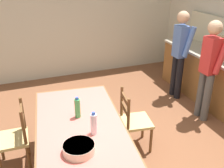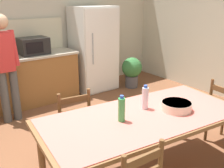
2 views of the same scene
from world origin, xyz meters
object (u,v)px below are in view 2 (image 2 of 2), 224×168
Objects in this scene: dining_table at (143,121)px; bottle_near_centre at (122,109)px; chair_side_far_left at (72,123)px; microwave at (34,46)px; potted_plant at (132,70)px; serving_bowl at (177,106)px; person_at_counter at (6,64)px; bottle_off_centre at (145,98)px; refrigerator at (94,49)px.

bottle_near_centre reaches higher than dining_table.
bottle_near_centre is 0.30× the size of chair_side_far_left.
microwave reaches higher than potted_plant.
dining_table is at bearing -128.85° from potted_plant.
dining_table is at bearing -88.85° from microwave.
chair_side_far_left is at bearing -99.64° from microwave.
serving_bowl is 2.67m from person_at_counter.
bottle_near_centre and bottle_off_centre have the same top height.
refrigerator is 5.44× the size of serving_bowl.
bottle_off_centre is at bearing -86.24° from microwave.
potted_plant is at bearing -88.46° from person_at_counter.
person_at_counter is (-1.93, -0.50, 0.08)m from refrigerator.
refrigerator is 2.92m from bottle_off_centre.
microwave is 2.74m from bottle_off_centre.
refrigerator is 1.91× the size of chair_side_far_left.
person_at_counter is at bearing -69.36° from chair_side_far_left.
dining_table is 8.42× the size of bottle_off_centre.
refrigerator reaches higher than microwave.
person_at_counter reaches higher than chair_side_far_left.
potted_plant is (1.98, -0.45, -0.69)m from microwave.
bottle_off_centre is (-1.10, -2.71, 0.02)m from refrigerator.
refrigerator reaches higher than bottle_off_centre.
bottle_off_centre is 2.95m from potted_plant.
refrigerator is 3.08m from dining_table.
chair_side_far_left is 0.54× the size of person_at_counter.
chair_side_far_left is (-0.39, 0.85, -0.26)m from dining_table.
bottle_near_centre is at bearing -118.18° from refrigerator.
potted_plant is at bearing 58.19° from serving_bowl.
microwave is 1.56× the size of serving_bowl.
potted_plant is (1.56, 2.51, -0.44)m from serving_bowl.
potted_plant is (2.19, 2.36, -0.51)m from bottle_near_centre.
bottle_near_centre is 0.94m from chair_side_far_left.
bottle_near_centre is 3.26m from potted_plant.
microwave is 2.11m from chair_side_far_left.
potted_plant is at bearing -137.85° from chair_side_far_left.
microwave is 0.75× the size of potted_plant.
chair_side_far_left is (-0.52, 0.74, -0.45)m from bottle_off_centre.
bottle_near_centre reaches higher than serving_bowl.
bottle_off_centre reaches higher than potted_plant.
person_at_counter is (-0.65, -0.52, -0.12)m from microwave.
bottle_near_centre is (-0.21, -2.81, -0.18)m from microwave.
person_at_counter reaches higher than serving_bowl.
microwave reaches higher than bottle_near_centre.
person_at_counter is 2.70m from potted_plant.
refrigerator is at bearing 66.54° from dining_table.
person_at_counter is (-0.44, 2.29, 0.06)m from bottle_near_centre.
dining_table is (0.06, -2.84, -0.38)m from microwave.
bottle_near_centre is 0.84× the size of serving_bowl.
chair_side_far_left reaches higher than serving_bowl.
serving_bowl is (0.43, -2.96, -0.26)m from microwave.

